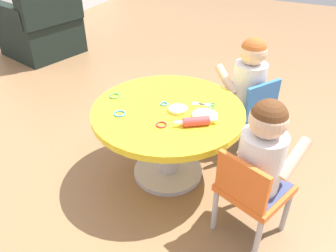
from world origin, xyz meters
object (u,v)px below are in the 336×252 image
Objects in this scene: armchair_dark at (42,27)px; child_chair_left at (251,190)px; seated_child_right at (249,76)px; craft_scissors at (207,105)px; rolling_pin at (196,121)px; child_chair_right at (249,109)px; seated_child_left at (263,150)px; craft_table at (168,125)px.

child_chair_left is at bearing -119.14° from armchair_dark.
seated_child_right reaches higher than child_chair_left.
child_chair_left is at bearing -135.59° from craft_scissors.
craft_scissors is at bearing 4.16° from rolling_pin.
armchair_dark is at bearing 73.26° from child_chair_right.
seated_child_left is 0.95× the size of child_chair_right.
child_chair_right is at bearing -24.97° from craft_scissors.
craft_table is 0.64m from seated_child_right.
seated_child_right is 0.63m from rolling_pin.
craft_table is 0.27m from rolling_pin.
armchair_dark is 4.27× the size of rolling_pin.
seated_child_left and seated_child_right have the same top height.
child_chair_left is 1.05× the size of seated_child_right.
seated_child_left is at bearing -118.41° from armchair_dark.
seated_child_right is at bearing 16.66° from child_chair_left.
armchair_dark is 2.61m from craft_scissors.
craft_scissors is at bearing -56.61° from craft_table.
craft_table is at bearing 123.39° from craft_scissors.
craft_table is at bearing 69.38° from seated_child_left.
craft_table is 1.73× the size of seated_child_left.
child_chair_left is 3.11m from armchair_dark.
seated_child_right is (0.52, -0.33, 0.16)m from craft_table.
armchair_dark reaches higher than rolling_pin.
child_chair_right is at bearing -122.96° from seated_child_right.
child_chair_right is 2.63m from armchair_dark.
rolling_pin is at bearing 168.52° from seated_child_right.
seated_child_left reaches higher than craft_table.
rolling_pin is (-0.62, 0.13, -0.02)m from seated_child_right.
child_chair_left is 1.00× the size of child_chair_right.
seated_child_left is 3.65× the size of craft_scissors.
armchair_dark is at bearing 64.20° from craft_scissors.
craft_table is 1.02× the size of armchair_dark.
child_chair_right is (0.76, 0.20, 0.00)m from child_chair_left.
rolling_pin is at bearing 71.46° from seated_child_left.
armchair_dark is at bearing 61.59° from seated_child_left.
armchair_dark reaches higher than child_chair_left.
craft_table is 1.64× the size of child_chair_right.
armchair_dark is at bearing 59.65° from craft_table.
seated_child_left is at bearing -131.58° from craft_scissors.
child_chair_left and rolling_pin have the same top height.
rolling_pin is (0.13, 0.37, -0.02)m from seated_child_left.
craft_scissors is at bearing 44.41° from child_chair_left.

